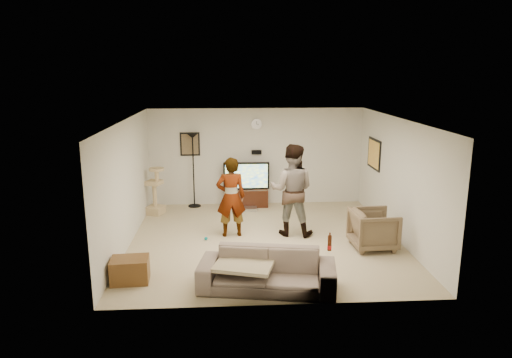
{
  "coord_description": "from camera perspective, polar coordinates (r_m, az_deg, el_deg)",
  "views": [
    {
      "loc": [
        -0.75,
        -9.14,
        3.47
      ],
      "look_at": [
        -0.17,
        0.2,
        1.26
      ],
      "focal_mm": 32.79,
      "sensor_mm": 36.0,
      "label": 1
    }
  ],
  "objects": [
    {
      "name": "armchair",
      "position": [
        9.54,
        14.14,
        -5.97
      ],
      "size": [
        0.89,
        0.87,
        0.77
      ],
      "primitive_type": "imported",
      "rotation": [
        0.0,
        0.0,
        1.62
      ],
      "color": "brown",
      "rests_on": "floor"
    },
    {
      "name": "tv",
      "position": [
        11.95,
        -1.18,
        0.4
      ],
      "size": [
        1.17,
        0.08,
        0.7
      ],
      "primitive_type": "cube",
      "color": "black",
      "rests_on": "tv_stand"
    },
    {
      "name": "wall_front",
      "position": [
        6.8,
        3.0,
        -5.76
      ],
      "size": [
        5.5,
        0.04,
        2.5
      ],
      "primitive_type": "cube",
      "color": "silver",
      "rests_on": "floor"
    },
    {
      "name": "person_left",
      "position": [
        9.81,
        -3.08,
        -2.21
      ],
      "size": [
        0.66,
        0.47,
        1.7
      ],
      "primitive_type": "imported",
      "rotation": [
        0.0,
        0.0,
        3.25
      ],
      "color": "#A4A1B0",
      "rests_on": "floor"
    },
    {
      "name": "toy_ball",
      "position": [
        9.83,
        -6.13,
        -7.24
      ],
      "size": [
        0.07,
        0.07,
        0.07
      ],
      "primitive_type": "sphere",
      "color": "#007887",
      "rests_on": "floor"
    },
    {
      "name": "cat_tree",
      "position": [
        11.59,
        -12.28,
        -1.43
      ],
      "size": [
        0.48,
        0.48,
        1.17
      ],
      "primitive_type": "cube",
      "rotation": [
        0.0,
        0.0,
        -0.37
      ],
      "color": "tan",
      "rests_on": "floor"
    },
    {
      "name": "throw_blanket",
      "position": [
        7.56,
        -1.45,
        -10.4
      ],
      "size": [
        1.06,
        0.92,
        0.06
      ],
      "primitive_type": "cube",
      "rotation": [
        0.0,
        0.0,
        -0.28
      ],
      "color": "#C5B38A",
      "rests_on": "sofa"
    },
    {
      "name": "wall_clock",
      "position": [
        11.96,
        0.06,
        6.72
      ],
      "size": [
        0.26,
        0.04,
        0.26
      ],
      "primitive_type": "cylinder",
      "rotation": [
        1.57,
        0.0,
        0.0
      ],
      "color": "silver",
      "rests_on": "wall_back"
    },
    {
      "name": "console_box",
      "position": [
        11.77,
        -0.87,
        -3.67
      ],
      "size": [
        0.4,
        0.3,
        0.07
      ],
      "primitive_type": "cube",
      "color": "#BABABD",
      "rests_on": "floor"
    },
    {
      "name": "wall_left",
      "position": [
        9.61,
        -15.46,
        -0.55
      ],
      "size": [
        0.04,
        5.5,
        2.5
      ],
      "primitive_type": "cube",
      "color": "silver",
      "rests_on": "floor"
    },
    {
      "name": "picture_right",
      "position": [
        11.46,
        14.2,
        2.99
      ],
      "size": [
        0.03,
        0.78,
        0.62
      ],
      "primitive_type": "cube",
      "color": "#FBB14C",
      "rests_on": "wall_right"
    },
    {
      "name": "wall_back",
      "position": [
        12.11,
        0.05,
        2.74
      ],
      "size": [
        5.5,
        0.04,
        2.5
      ],
      "primitive_type": "cube",
      "color": "silver",
      "rests_on": "floor"
    },
    {
      "name": "floor_lamp",
      "position": [
        11.99,
        -7.64,
        1.02
      ],
      "size": [
        0.32,
        0.32,
        1.89
      ],
      "primitive_type": "cylinder",
      "color": "black",
      "rests_on": "floor"
    },
    {
      "name": "wall_speaker",
      "position": [
        12.03,
        0.07,
        3.29
      ],
      "size": [
        0.25,
        0.1,
        0.1
      ],
      "primitive_type": "cube",
      "color": "black",
      "rests_on": "wall_back"
    },
    {
      "name": "side_table",
      "position": [
        8.19,
        -15.12,
        -10.67
      ],
      "size": [
        0.65,
        0.5,
        0.41
      ],
      "primitive_type": "cube",
      "rotation": [
        0.0,
        0.0,
        0.07
      ],
      "color": "#553619",
      "rests_on": "floor"
    },
    {
      "name": "beer_bottle",
      "position": [
        7.61,
        8.97,
        -7.73
      ],
      "size": [
        0.06,
        0.06,
        0.25
      ],
      "primitive_type": "cylinder",
      "color": "#3D1605",
      "rests_on": "sofa"
    },
    {
      "name": "person_right",
      "position": [
        9.88,
        4.37,
        -1.34
      ],
      "size": [
        1.11,
        0.96,
        1.96
      ],
      "primitive_type": "imported",
      "rotation": [
        0.0,
        0.0,
        2.88
      ],
      "color": "navy",
      "rests_on": "floor"
    },
    {
      "name": "sofa",
      "position": [
        7.63,
        1.35,
        -11.1
      ],
      "size": [
        2.29,
        1.21,
        0.64
      ],
      "primitive_type": "imported",
      "rotation": [
        0.0,
        0.0,
        -0.17
      ],
      "color": "#75655B",
      "rests_on": "floor"
    },
    {
      "name": "wall_right",
      "position": [
        10.03,
        16.96,
        -0.07
      ],
      "size": [
        0.04,
        5.5,
        2.5
      ],
      "primitive_type": "cube",
      "color": "silver",
      "rests_on": "floor"
    },
    {
      "name": "tv_screen",
      "position": [
        11.91,
        -1.18,
        0.35
      ],
      "size": [
        1.08,
        0.01,
        0.61
      ],
      "primitive_type": "cube",
      "color": "#DAED4F",
      "rests_on": "tv"
    },
    {
      "name": "ceiling",
      "position": [
        9.22,
        1.14,
        7.32
      ],
      "size": [
        5.5,
        5.5,
        0.02
      ],
      "primitive_type": "cube",
      "color": "silver",
      "rests_on": "wall_back"
    },
    {
      "name": "tv_stand",
      "position": [
        12.09,
        -1.17,
        -2.26
      ],
      "size": [
        1.09,
        0.45,
        0.45
      ],
      "primitive_type": "cube",
      "color": "black",
      "rests_on": "floor"
    },
    {
      "name": "floor",
      "position": [
        9.8,
        1.08,
        -7.49
      ],
      "size": [
        5.5,
        5.5,
        0.02
      ],
      "primitive_type": "cube",
      "color": "tan",
      "rests_on": "ground"
    },
    {
      "name": "picture_back",
      "position": [
        12.05,
        -8.06,
        4.23
      ],
      "size": [
        0.42,
        0.03,
        0.52
      ],
      "primitive_type": "cube",
      "color": "brown",
      "rests_on": "wall_back"
    }
  ]
}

